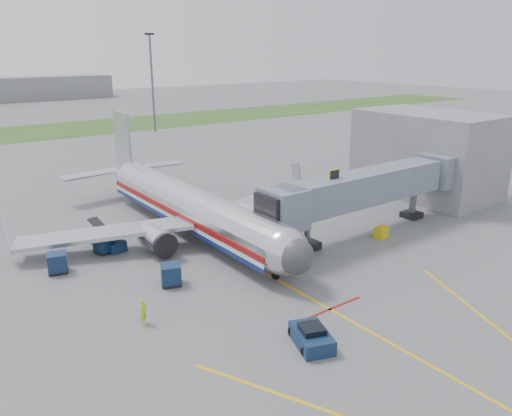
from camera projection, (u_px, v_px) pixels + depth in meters
ground at (292, 288)px, 37.35m from camera, size 400.00×400.00×0.00m
grass_strip at (17, 134)px, 106.15m from camera, size 300.00×25.00×0.01m
apron_markings at (368, 331)px, 31.69m from camera, size 21.52×50.00×0.01m
airliner at (190, 206)px, 48.21m from camera, size 32.10×35.67×10.25m
jet_bridge at (362, 189)px, 47.14m from camera, size 25.30×4.00×6.90m
terminal at (427, 154)px, 60.56m from camera, size 10.00×16.00×10.00m
light_mast_right at (152, 81)px, 105.66m from camera, size 2.00×0.44×20.40m
pushback_tug at (312, 337)px, 29.98m from camera, size 2.87×3.58×1.29m
baggage_cart_a at (57, 263)px, 39.76m from camera, size 1.82×1.82×1.62m
baggage_cart_b at (104, 245)px, 43.67m from camera, size 1.72×1.72×1.49m
baggage_cart_c at (171, 275)px, 37.66m from camera, size 1.96×1.96×1.61m
belt_loader at (108, 242)px, 44.86m from camera, size 2.09×4.74×2.24m
ground_power_cart at (381, 232)px, 47.27m from camera, size 1.46×1.09×1.07m
ramp_worker at (143, 312)px, 32.23m from camera, size 0.76×0.70×1.75m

